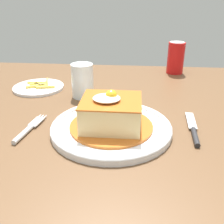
{
  "coord_description": "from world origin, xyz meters",
  "views": [
    {
      "loc": [
        0.09,
        -0.69,
        1.05
      ],
      "look_at": [
        0.04,
        -0.13,
        0.79
      ],
      "focal_mm": 41.38,
      "sensor_mm": 36.0,
      "label": 1
    }
  ],
  "objects_px": {
    "knife": "(194,132)",
    "side_plate_fries": "(39,87)",
    "fork": "(27,130)",
    "main_plate": "(111,127)",
    "drinking_glass": "(83,83)",
    "soda_can": "(176,58)"
  },
  "relations": [
    {
      "from": "knife",
      "to": "soda_can",
      "type": "relative_size",
      "value": 1.34
    },
    {
      "from": "knife",
      "to": "side_plate_fries",
      "type": "xyz_separation_m",
      "value": [
        -0.47,
        0.27,
        -0.0
      ]
    },
    {
      "from": "drinking_glass",
      "to": "knife",
      "type": "bearing_deg",
      "value": -34.72
    },
    {
      "from": "side_plate_fries",
      "to": "fork",
      "type": "bearing_deg",
      "value": -75.31
    },
    {
      "from": "fork",
      "to": "side_plate_fries",
      "type": "relative_size",
      "value": 0.83
    },
    {
      "from": "main_plate",
      "to": "fork",
      "type": "bearing_deg",
      "value": -172.38
    },
    {
      "from": "main_plate",
      "to": "drinking_glass",
      "type": "height_order",
      "value": "drinking_glass"
    },
    {
      "from": "fork",
      "to": "side_plate_fries",
      "type": "height_order",
      "value": "side_plate_fries"
    },
    {
      "from": "drinking_glass",
      "to": "side_plate_fries",
      "type": "bearing_deg",
      "value": 160.67
    },
    {
      "from": "main_plate",
      "to": "fork",
      "type": "height_order",
      "value": "main_plate"
    },
    {
      "from": "drinking_glass",
      "to": "main_plate",
      "type": "bearing_deg",
      "value": -62.66
    },
    {
      "from": "fork",
      "to": "drinking_glass",
      "type": "height_order",
      "value": "drinking_glass"
    },
    {
      "from": "main_plate",
      "to": "side_plate_fries",
      "type": "distance_m",
      "value": 0.39
    },
    {
      "from": "soda_can",
      "to": "drinking_glass",
      "type": "height_order",
      "value": "soda_can"
    },
    {
      "from": "main_plate",
      "to": "drinking_glass",
      "type": "relative_size",
      "value": 2.75
    },
    {
      "from": "drinking_glass",
      "to": "soda_can",
      "type": "bearing_deg",
      "value": 42.19
    },
    {
      "from": "fork",
      "to": "soda_can",
      "type": "relative_size",
      "value": 1.14
    },
    {
      "from": "soda_can",
      "to": "drinking_glass",
      "type": "xyz_separation_m",
      "value": [
        -0.32,
        -0.29,
        -0.02
      ]
    },
    {
      "from": "knife",
      "to": "side_plate_fries",
      "type": "relative_size",
      "value": 0.97
    },
    {
      "from": "soda_can",
      "to": "main_plate",
      "type": "bearing_deg",
      "value": -112.9
    },
    {
      "from": "fork",
      "to": "main_plate",
      "type": "bearing_deg",
      "value": 7.62
    },
    {
      "from": "main_plate",
      "to": "side_plate_fries",
      "type": "height_order",
      "value": "main_plate"
    }
  ]
}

